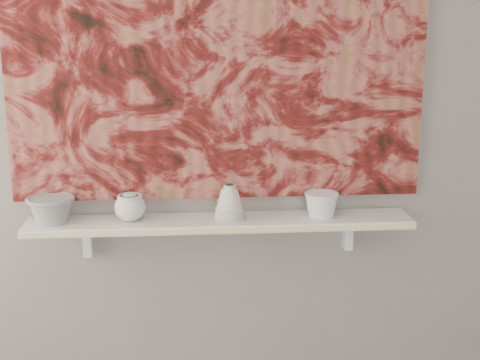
{
  "coord_description": "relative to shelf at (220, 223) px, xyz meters",
  "views": [
    {
      "loc": [
        -0.11,
        -0.82,
        1.65
      ],
      "look_at": [
        0.07,
        1.49,
        1.08
      ],
      "focal_mm": 50.0,
      "sensor_mm": 36.0,
      "label": 1
    }
  ],
  "objects": [
    {
      "name": "bracket_right",
      "position": [
        0.49,
        0.06,
        -0.07
      ],
      "size": [
        0.03,
        0.06,
        0.12
      ],
      "primitive_type": "cube",
      "color": "silver",
      "rests_on": "wall_back"
    },
    {
      "name": "bell_vessel",
      "position": [
        0.03,
        0.0,
        0.08
      ],
      "size": [
        0.15,
        0.15,
        0.13
      ],
      "primitive_type": null,
      "rotation": [
        0.0,
        0.0,
        0.36
      ],
      "color": "silver",
      "rests_on": "shelf"
    },
    {
      "name": "painting",
      "position": [
        0.0,
        0.08,
        0.62
      ],
      "size": [
        1.5,
        0.02,
        1.1
      ],
      "primitive_type": "cube",
      "color": "maroon",
      "rests_on": "wall_back"
    },
    {
      "name": "bracket_left",
      "position": [
        -0.49,
        0.06,
        -0.07
      ],
      "size": [
        0.03,
        0.06,
        0.12
      ],
      "primitive_type": "cube",
      "color": "silver",
      "rests_on": "wall_back"
    },
    {
      "name": "shelf_stripe",
      "position": [
        0.0,
        -0.09,
        0.0
      ],
      "size": [
        1.4,
        0.01,
        0.02
      ],
      "primitive_type": "cube",
      "color": "#F4E8A2",
      "rests_on": "shelf"
    },
    {
      "name": "wall_back",
      "position": [
        0.0,
        0.09,
        0.44
      ],
      "size": [
        3.6,
        0.0,
        3.6
      ],
      "primitive_type": "plane",
      "rotation": [
        1.57,
        0.0,
        0.0
      ],
      "color": "gray",
      "rests_on": "floor"
    },
    {
      "name": "house_motif",
      "position": [
        0.45,
        0.07,
        0.32
      ],
      "size": [
        0.09,
        0.0,
        0.08
      ],
      "primitive_type": "cube",
      "color": "black",
      "rests_on": "painting"
    },
    {
      "name": "bowl_white",
      "position": [
        0.37,
        0.0,
        0.06
      ],
      "size": [
        0.16,
        0.16,
        0.09
      ],
      "primitive_type": null,
      "rotation": [
        0.0,
        0.0,
        -0.38
      ],
      "color": "silver",
      "rests_on": "shelf"
    },
    {
      "name": "bowl_grey",
      "position": [
        -0.6,
        0.0,
        0.06
      ],
      "size": [
        0.19,
        0.19,
        0.1
      ],
      "primitive_type": null,
      "rotation": [
        0.0,
        0.0,
        -0.11
      ],
      "color": "gray",
      "rests_on": "shelf"
    },
    {
      "name": "shelf",
      "position": [
        0.0,
        0.0,
        0.0
      ],
      "size": [
        1.4,
        0.18,
        0.03
      ],
      "primitive_type": "cube",
      "color": "silver",
      "rests_on": "wall_back"
    },
    {
      "name": "cup_cream",
      "position": [
        -0.32,
        0.0,
        0.07
      ],
      "size": [
        0.14,
        0.14,
        0.1
      ],
      "primitive_type": null,
      "rotation": [
        0.0,
        0.0,
        -0.37
      ],
      "color": "beige",
      "rests_on": "shelf"
    }
  ]
}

